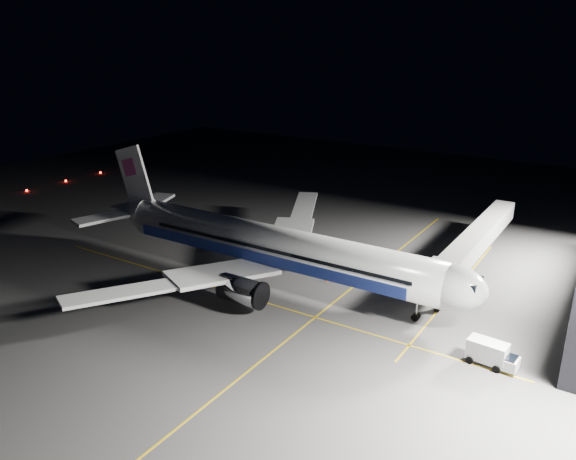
% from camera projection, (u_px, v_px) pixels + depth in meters
% --- Properties ---
extents(ground, '(200.00, 200.00, 0.00)m').
position_uv_depth(ground, '(274.00, 282.00, 77.93)').
color(ground, '#4C4C4F').
rests_on(ground, ground).
extents(guide_line_main, '(0.25, 80.00, 0.01)m').
position_uv_depth(guide_line_main, '(338.00, 299.00, 72.83)').
color(guide_line_main, gold).
rests_on(guide_line_main, ground).
extents(guide_line_cross, '(70.00, 0.25, 0.01)m').
position_uv_depth(guide_line_cross, '(249.00, 298.00, 73.16)').
color(guide_line_cross, gold).
rests_on(guide_line_cross, ground).
extents(guide_line_side, '(0.25, 40.00, 0.01)m').
position_uv_depth(guide_line_side, '(453.00, 292.00, 74.67)').
color(guide_line_side, gold).
rests_on(guide_line_side, ground).
extents(airliner, '(61.48, 54.22, 16.64)m').
position_uv_depth(airliner, '(268.00, 245.00, 76.77)').
color(airliner, silver).
rests_on(airliner, ground).
extents(jet_bridge, '(3.60, 34.40, 6.30)m').
position_uv_depth(jet_bridge, '(474.00, 242.00, 79.57)').
color(jet_bridge, '#B2B2B7').
rests_on(jet_bridge, ground).
extents(service_truck, '(5.28, 2.61, 2.62)m').
position_uv_depth(service_truck, '(492.00, 353.00, 57.79)').
color(service_truck, white).
rests_on(service_truck, ground).
extents(baggage_tug, '(2.97, 2.64, 1.81)m').
position_uv_depth(baggage_tug, '(281.00, 240.00, 91.17)').
color(baggage_tug, black).
rests_on(baggage_tug, ground).
extents(safety_cone_a, '(0.43, 0.43, 0.64)m').
position_uv_depth(safety_cone_a, '(358.00, 257.00, 85.84)').
color(safety_cone_a, orange).
rests_on(safety_cone_a, ground).
extents(safety_cone_b, '(0.39, 0.39, 0.58)m').
position_uv_depth(safety_cone_b, '(326.00, 279.00, 77.96)').
color(safety_cone_b, orange).
rests_on(safety_cone_b, ground).
extents(safety_cone_c, '(0.41, 0.41, 0.61)m').
position_uv_depth(safety_cone_c, '(324.00, 263.00, 83.40)').
color(safety_cone_c, orange).
rests_on(safety_cone_c, ground).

